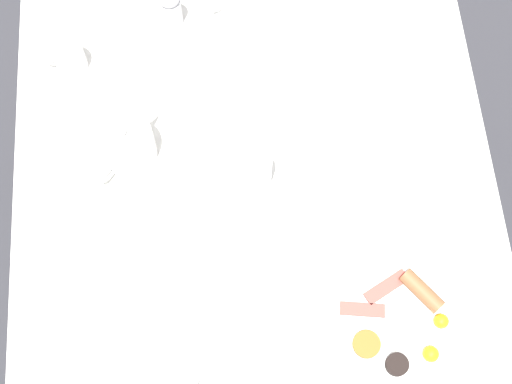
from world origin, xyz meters
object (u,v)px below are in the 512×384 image
object	(u,v)px
creamer_jug	(69,58)
spoon_for_tea	(275,283)
teapot_far	(126,145)
pepper_grinder	(170,6)
fork_by_plate	(380,57)
knife_by_plate	(255,77)
water_glass_tall	(256,170)
breakfast_plate	(402,325)

from	to	relation	value
creamer_jug	spoon_for_tea	distance (m)	0.67
teapot_far	spoon_for_tea	xyz separation A→B (m)	(-0.28, 0.31, -0.05)
pepper_grinder	fork_by_plate	distance (m)	0.49
pepper_grinder	knife_by_plate	distance (m)	0.25
water_glass_tall	fork_by_plate	world-z (taller)	water_glass_tall
water_glass_tall	pepper_grinder	distance (m)	0.44
teapot_far	pepper_grinder	bearing A→B (deg)	21.05
water_glass_tall	creamer_jug	bearing A→B (deg)	-38.49
breakfast_plate	creamer_jug	size ratio (longest dim) A/B	3.19
knife_by_plate	spoon_for_tea	xyz separation A→B (m)	(-0.00, 0.47, 0.00)
water_glass_tall	pepper_grinder	bearing A→B (deg)	-68.80
breakfast_plate	pepper_grinder	size ratio (longest dim) A/B	2.50
water_glass_tall	pepper_grinder	size ratio (longest dim) A/B	0.89
teapot_far	fork_by_plate	world-z (taller)	teapot_far
breakfast_plate	fork_by_plate	size ratio (longest dim) A/B	1.89
fork_by_plate	knife_by_plate	distance (m)	0.29
creamer_jug	breakfast_plate	bearing A→B (deg)	135.40
creamer_jug	pepper_grinder	world-z (taller)	pepper_grinder
pepper_grinder	fork_by_plate	size ratio (longest dim) A/B	0.76
teapot_far	water_glass_tall	world-z (taller)	teapot_far
creamer_jug	fork_by_plate	xyz separation A→B (m)	(-0.69, 0.03, -0.03)
breakfast_plate	water_glass_tall	size ratio (longest dim) A/B	2.80
water_glass_tall	fork_by_plate	distance (m)	0.41
water_glass_tall	knife_by_plate	world-z (taller)	water_glass_tall
teapot_far	spoon_for_tea	distance (m)	0.42
teapot_far	pepper_grinder	world-z (taller)	same
teapot_far	pepper_grinder	xyz separation A→B (m)	(-0.11, -0.33, 0.01)
pepper_grinder	spoon_for_tea	size ratio (longest dim) A/B	0.76
teapot_far	water_glass_tall	size ratio (longest dim) A/B	1.55
breakfast_plate	fork_by_plate	xyz separation A→B (m)	(-0.05, -0.60, -0.01)
breakfast_plate	spoon_for_tea	size ratio (longest dim) A/B	1.90
pepper_grinder	spoon_for_tea	distance (m)	0.66
water_glass_tall	fork_by_plate	xyz separation A→B (m)	(-0.31, -0.27, -0.05)
breakfast_plate	water_glass_tall	bearing A→B (deg)	-51.83
pepper_grinder	spoon_for_tea	bearing A→B (deg)	105.73
creamer_jug	fork_by_plate	size ratio (longest dim) A/B	0.59
teapot_far	fork_by_plate	xyz separation A→B (m)	(-0.57, -0.19, -0.05)
teapot_far	creamer_jug	xyz separation A→B (m)	(0.12, -0.23, -0.01)
creamer_jug	knife_by_plate	xyz separation A→B (m)	(-0.41, 0.06, -0.03)
teapot_far	spoon_for_tea	world-z (taller)	teapot_far
creamer_jug	pepper_grinder	bearing A→B (deg)	-156.79
teapot_far	water_glass_tall	bearing A→B (deg)	-68.09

